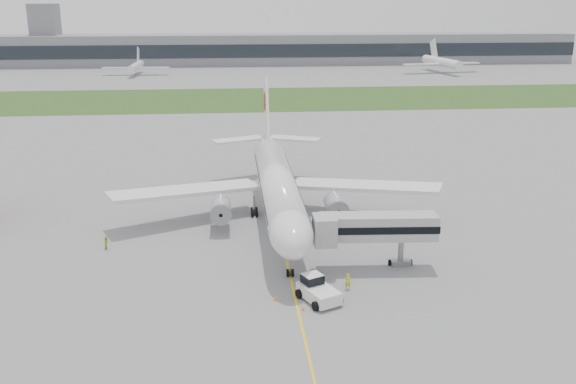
{
  "coord_description": "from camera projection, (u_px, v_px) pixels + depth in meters",
  "views": [
    {
      "loc": [
        -6.58,
        -82.73,
        30.97
      ],
      "look_at": [
        1.33,
        2.0,
        5.02
      ],
      "focal_mm": 40.0,
      "sensor_mm": 36.0,
      "label": 1
    }
  ],
  "objects": [
    {
      "name": "pushback_tug",
      "position": [
        317.0,
        290.0,
        68.12
      ],
      "size": [
        4.86,
        5.66,
        2.53
      ],
      "rotation": [
        0.0,
        0.0,
        0.44
      ],
      "color": "white",
      "rests_on": "ground"
    },
    {
      "name": "ground_crew_near",
      "position": [
        348.0,
        281.0,
        70.64
      ],
      "size": [
        0.69,
        0.45,
        1.88
      ],
      "primitive_type": "imported",
      "rotation": [
        0.0,
        0.0,
        3.14
      ],
      "color": "yellow",
      "rests_on": "ground"
    },
    {
      "name": "safety_cone_right",
      "position": [
        303.0,
        308.0,
        65.99
      ],
      "size": [
        0.39,
        0.39,
        0.54
      ],
      "primitive_type": "cone",
      "color": "orange",
      "rests_on": "ground"
    },
    {
      "name": "terminal_building",
      "position": [
        241.0,
        49.0,
        305.28
      ],
      "size": [
        320.0,
        22.3,
        14.0
      ],
      "color": "gray",
      "rests_on": "ground"
    },
    {
      "name": "jet_bridge",
      "position": [
        371.0,
        228.0,
        75.11
      ],
      "size": [
        14.81,
        4.22,
        6.8
      ],
      "rotation": [
        0.0,
        0.0,
        -0.06
      ],
      "color": "#A5A5A8",
      "rests_on": "ground"
    },
    {
      "name": "grass_strip",
      "position": [
        249.0,
        99.0,
        202.68
      ],
      "size": [
        600.0,
        50.0,
        0.02
      ],
      "primitive_type": "cube",
      "color": "#324F1D",
      "rests_on": "ground"
    },
    {
      "name": "ground_crew_far",
      "position": [
        107.0,
        243.0,
        82.02
      ],
      "size": [
        0.73,
        0.89,
        1.7
      ],
      "primitive_type": "imported",
      "rotation": [
        0.0,
        0.0,
        1.47
      ],
      "color": "#8AD623",
      "rests_on": "ground"
    },
    {
      "name": "distant_aircraft_left",
      "position": [
        136.0,
        75.0,
        264.88
      ],
      "size": [
        28.03,
        24.96,
        10.38
      ],
      "primitive_type": null,
      "rotation": [
        0.0,
        0.0,
        -0.04
      ],
      "color": "white",
      "rests_on": "ground"
    },
    {
      "name": "apron_markings",
      "position": [
        283.0,
        245.0,
        83.64
      ],
      "size": [
        70.0,
        70.0,
        0.04
      ],
      "primitive_type": null,
      "color": "yellow",
      "rests_on": "ground"
    },
    {
      "name": "ground",
      "position": [
        280.0,
        231.0,
        88.4
      ],
      "size": [
        600.0,
        600.0,
        0.0
      ],
      "primitive_type": "plane",
      "color": "gray",
      "rests_on": "ground"
    },
    {
      "name": "airliner",
      "position": [
        277.0,
        182.0,
        91.39
      ],
      "size": [
        48.13,
        53.95,
        17.88
      ],
      "color": "white",
      "rests_on": "ground"
    },
    {
      "name": "control_tower",
      "position": [
        49.0,
        66.0,
        301.34
      ],
      "size": [
        12.0,
        12.0,
        56.0
      ],
      "primitive_type": null,
      "color": "gray",
      "rests_on": "ground"
    },
    {
      "name": "safety_cone_left",
      "position": [
        275.0,
        298.0,
        68.11
      ],
      "size": [
        0.41,
        0.41,
        0.56
      ],
      "primitive_type": "cone",
      "color": "orange",
      "rests_on": "ground"
    },
    {
      "name": "distant_aircraft_right",
      "position": [
        441.0,
        73.0,
        273.01
      ],
      "size": [
        38.43,
        35.1,
        13.04
      ],
      "primitive_type": null,
      "rotation": [
        0.0,
        0.0,
        0.16
      ],
      "color": "white",
      "rests_on": "ground"
    }
  ]
}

